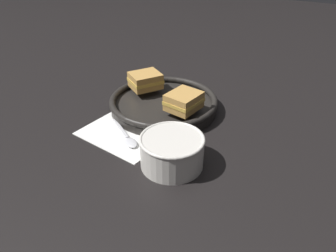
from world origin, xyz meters
TOP-DOWN VIEW (x-y plane):
  - ground_plane at (0.00, 0.00)m, footprint 4.00×4.00m
  - napkin at (-0.08, -0.03)m, footprint 0.25×0.22m
  - soup_bowl at (0.09, -0.10)m, footprint 0.15×0.15m
  - spoon at (-0.06, -0.06)m, footprint 0.13×0.10m
  - skillet at (-0.06, 0.12)m, footprint 0.32×0.32m
  - sandwich_near_left at (-0.14, 0.16)m, footprint 0.12×0.12m
  - sandwich_near_right at (0.03, 0.09)m, footprint 0.09×0.10m

SIDE VIEW (x-z plane):
  - ground_plane at x=0.00m, z-range 0.00..0.00m
  - napkin at x=-0.08m, z-range 0.00..0.00m
  - spoon at x=-0.06m, z-range 0.00..0.01m
  - skillet at x=-0.06m, z-range 0.00..0.04m
  - soup_bowl at x=0.09m, z-range 0.00..0.08m
  - sandwich_near_left at x=-0.14m, z-range 0.04..0.09m
  - sandwich_near_right at x=0.03m, z-range 0.04..0.09m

